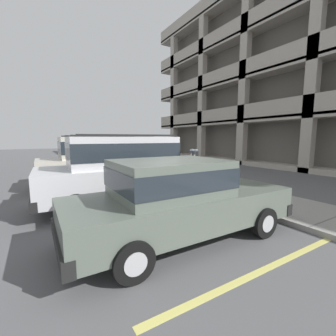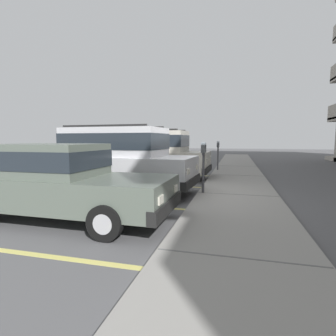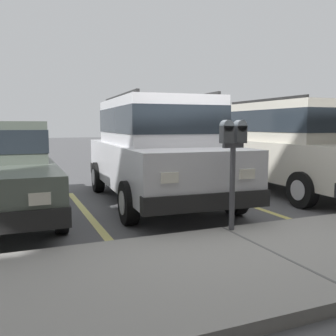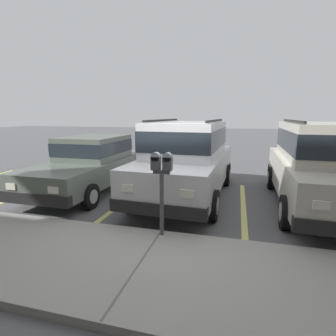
% 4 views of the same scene
% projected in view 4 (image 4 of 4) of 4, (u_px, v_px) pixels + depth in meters
% --- Properties ---
extents(ground_plane, '(80.00, 80.00, 0.10)m').
position_uv_depth(ground_plane, '(164.00, 234.00, 4.90)').
color(ground_plane, '#565659').
extents(sidewalk, '(40.00, 2.20, 0.12)m').
position_uv_depth(sidewalk, '(140.00, 267.00, 3.65)').
color(sidewalk, gray).
rests_on(sidewalk, ground_plane).
extents(parking_stall_lines, '(11.75, 4.80, 0.01)m').
position_uv_depth(parking_stall_lines, '(124.00, 202.00, 6.58)').
color(parking_stall_lines, '#DBD16B').
rests_on(parking_stall_lines, ground_plane).
extents(silver_suv, '(2.19, 4.87, 2.03)m').
position_uv_depth(silver_suv, '(187.00, 156.00, 6.85)').
color(silver_suv, silver).
rests_on(silver_suv, ground_plane).
extents(red_sedan, '(2.10, 4.82, 2.03)m').
position_uv_depth(red_sedan, '(322.00, 162.00, 5.97)').
color(red_sedan, beige).
rests_on(red_sedan, ground_plane).
extents(dark_hatchback, '(1.87, 4.49, 1.54)m').
position_uv_depth(dark_hatchback, '(92.00, 162.00, 7.56)').
color(dark_hatchback, '#5B665B').
rests_on(dark_hatchback, ground_plane).
extents(parking_meter_near, '(0.35, 0.12, 1.43)m').
position_uv_depth(parking_meter_near, '(162.00, 174.00, 4.31)').
color(parking_meter_near, '#47474C').
rests_on(parking_meter_near, sidewalk).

